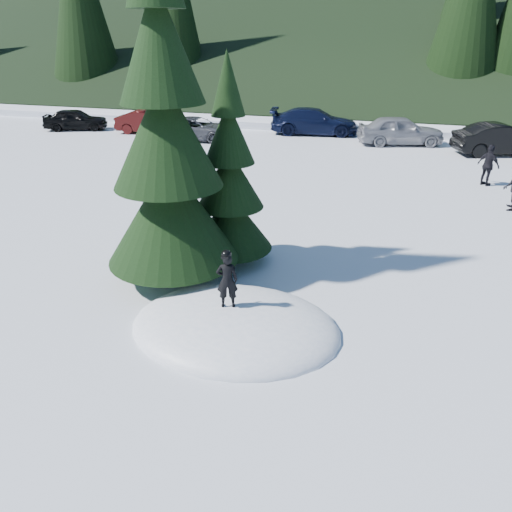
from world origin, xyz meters
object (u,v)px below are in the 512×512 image
(spruce_tall, at_px, (166,147))
(car_0, at_px, (75,119))
(child_skier, at_px, (227,280))
(car_5, at_px, (502,139))
(car_3, at_px, (314,121))
(adult_1, at_px, (488,165))
(spruce_short, at_px, (230,186))
(car_1, at_px, (150,122))
(car_2, at_px, (197,129))
(car_4, at_px, (400,130))

(spruce_tall, xyz_separation_m, car_0, (-14.68, 16.94, -2.67))
(child_skier, distance_m, car_5, 20.43)
(spruce_tall, bearing_deg, car_5, 60.37)
(car_3, bearing_deg, car_5, -112.93)
(spruce_tall, bearing_deg, adult_1, 52.81)
(spruce_short, distance_m, child_skier, 3.45)
(adult_1, relative_size, car_0, 0.43)
(adult_1, relative_size, car_1, 0.40)
(spruce_short, distance_m, adult_1, 12.34)
(car_1, distance_m, car_5, 19.51)
(car_2, bearing_deg, car_4, -82.00)
(car_0, bearing_deg, car_1, -106.40)
(car_1, xyz_separation_m, car_5, (19.51, -0.15, 0.10))
(adult_1, bearing_deg, spruce_short, 94.55)
(adult_1, bearing_deg, car_0, 27.91)
(child_skier, bearing_deg, adult_1, -135.43)
(spruce_short, xyz_separation_m, car_2, (-7.22, 14.82, -1.48))
(car_4, bearing_deg, child_skier, 156.64)
(adult_1, bearing_deg, car_3, -3.17)
(child_skier, distance_m, adult_1, 14.40)
(spruce_short, distance_m, car_3, 18.51)
(car_0, height_order, car_4, car_4)
(car_3, bearing_deg, spruce_tall, 172.51)
(spruce_tall, height_order, spruce_short, spruce_tall)
(car_1, height_order, car_4, car_4)
(car_3, distance_m, car_5, 10.30)
(child_skier, xyz_separation_m, car_2, (-8.24, 17.95, -0.45))
(adult_1, relative_size, car_2, 0.36)
(child_skier, bearing_deg, car_2, -84.24)
(spruce_short, distance_m, car_1, 19.26)
(spruce_short, relative_size, car_4, 1.18)
(car_0, bearing_deg, car_2, -115.70)
(car_5, bearing_deg, car_3, 55.91)
(spruce_tall, bearing_deg, car_4, 75.14)
(car_3, bearing_deg, car_4, -115.71)
(child_skier, height_order, adult_1, child_skier)
(child_skier, distance_m, car_4, 20.15)
(car_0, distance_m, car_2, 8.50)
(spruce_tall, relative_size, car_0, 2.26)
(car_4, relative_size, car_5, 0.98)
(car_2, distance_m, car_4, 11.23)
(car_2, bearing_deg, spruce_short, -156.31)
(spruce_tall, distance_m, child_skier, 3.48)
(adult_1, xyz_separation_m, car_1, (-18.19, 6.18, -0.15))
(spruce_short, height_order, car_0, spruce_short)
(car_2, xyz_separation_m, car_5, (15.98, 0.95, 0.14))
(child_skier, bearing_deg, car_5, -131.17)
(spruce_short, relative_size, adult_1, 3.30)
(car_1, xyz_separation_m, car_2, (3.52, -1.10, -0.04))
(adult_1, bearing_deg, car_4, -20.95)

